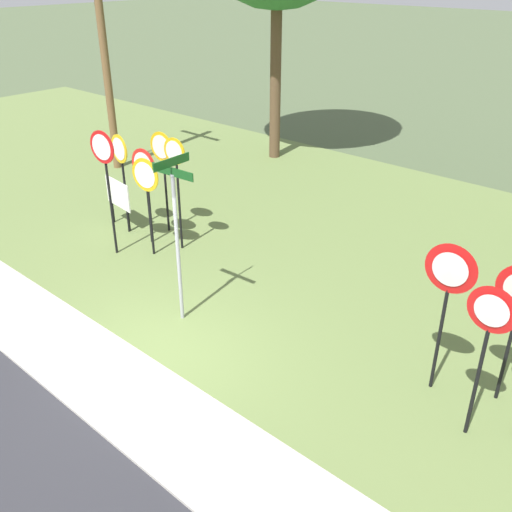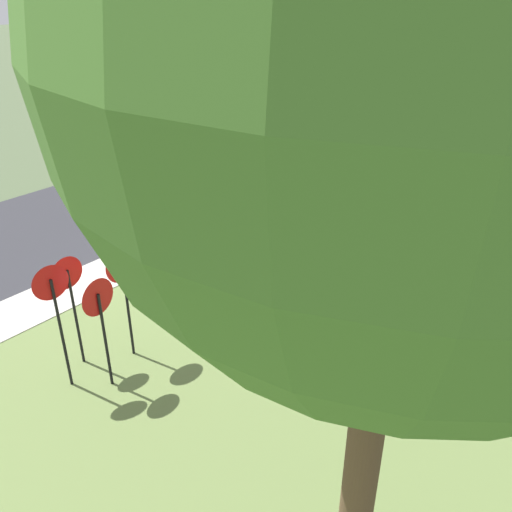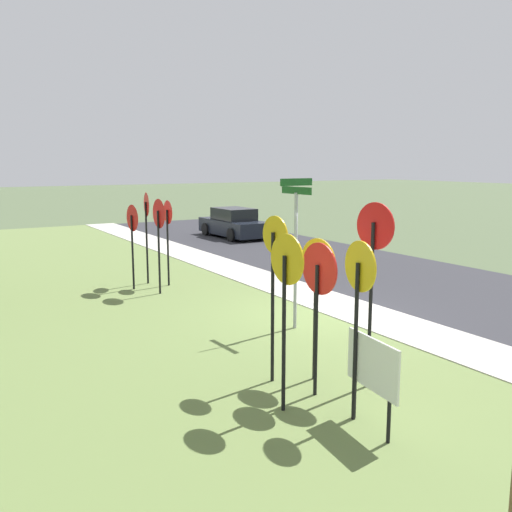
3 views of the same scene
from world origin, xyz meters
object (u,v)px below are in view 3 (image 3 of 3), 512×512
Objects in this scene: stop_sign_center_tall at (317,278)px; yield_sign_far_right at (133,227)px; stop_sign_far_center at (319,285)px; stop_sign_far_left at (286,284)px; parked_sedan_distant at (234,224)px; yield_sign_near_right at (168,223)px; notice_board at (372,369)px; street_name_post at (296,241)px; stop_sign_near_right at (274,266)px; stop_sign_far_right at (359,292)px; yield_sign_near_left at (159,223)px; yield_sign_far_left at (147,216)px; stop_sign_near_left at (374,254)px.

yield_sign_far_right is at bearing -5.31° from stop_sign_center_tall.
stop_sign_far_center is 1.01× the size of stop_sign_center_tall.
parked_sedan_distant is at bearing -30.48° from stop_sign_far_left.
yield_sign_near_right is 0.58× the size of parked_sedan_distant.
stop_sign_far_left is 8.59m from yield_sign_far_right.
street_name_post is at bearing -14.88° from notice_board.
stop_sign_near_right is 0.84× the size of street_name_post.
stop_sign_far_right is 1.05× the size of yield_sign_far_right.
yield_sign_near_left is 0.81× the size of street_name_post.
stop_sign_far_left is 0.99m from stop_sign_far_right.
yield_sign_far_left reaches higher than stop_sign_far_right.
street_name_post is at bearing 155.76° from parked_sedan_distant.
stop_sign_near_left is 1.24× the size of stop_sign_far_center.
yield_sign_far_right is at bearing 7.17° from notice_board.
stop_sign_far_right is at bearing 173.68° from yield_sign_near_left.
yield_sign_far_right is (8.56, -0.69, -0.08)m from stop_sign_far_left.
stop_sign_near_left is 8.48m from yield_sign_near_right.
stop_sign_near_left reaches higher than stop_sign_far_left.
stop_sign_near_left is at bearing 179.59° from yield_sign_far_right.
stop_sign_far_left is at bearing 49.33° from stop_sign_far_right.
street_name_post reaches higher than stop_sign_far_left.
stop_sign_center_tall is 17.96m from parked_sedan_distant.
street_name_post reaches higher than yield_sign_near_right.
stop_sign_near_right is 1.15× the size of stop_sign_far_center.
stop_sign_near_right is 1.14× the size of yield_sign_far_right.
stop_sign_center_tall is at bearing 175.68° from yield_sign_near_right.
yield_sign_far_left reaches higher than yield_sign_near_left.
street_name_post reaches higher than stop_sign_near_left.
stop_sign_center_tall is 2.83m from street_name_post.
yield_sign_near_left is (7.68, -1.12, 0.07)m from stop_sign_far_left.
parked_sedan_distant is (8.55, -6.75, -1.20)m from yield_sign_near_right.
yield_sign_near_left is 1.08× the size of yield_sign_far_right.
stop_sign_far_left is 4.02m from street_name_post.
stop_sign_center_tall is 0.91× the size of yield_sign_near_left.
notice_board is (-0.35, 0.04, -0.95)m from stop_sign_far_right.
stop_sign_far_right is at bearing 152.98° from street_name_post.
stop_sign_far_right is 1.01m from notice_board.
notice_board is (-1.07, -0.63, -1.00)m from stop_sign_far_left.
yield_sign_far_left reaches higher than stop_sign_far_left.
stop_sign_far_center is 0.92× the size of yield_sign_near_left.
yield_sign_far_right reaches higher than stop_sign_far_center.
street_name_post is at bearing -36.02° from stop_sign_center_tall.
stop_sign_near_right is at bearing 152.87° from parked_sedan_distant.
stop_sign_center_tall is 7.85m from yield_sign_far_right.
yield_sign_far_left is 10.24m from notice_board.
stop_sign_near_right is 6.72m from yield_sign_near_left.
stop_sign_near_left is 1.23× the size of yield_sign_far_right.
street_name_post is at bearing -20.33° from stop_sign_near_left.
parked_sedan_distant is at bearing -28.39° from stop_sign_near_left.
yield_sign_far_left reaches higher than stop_sign_far_center.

